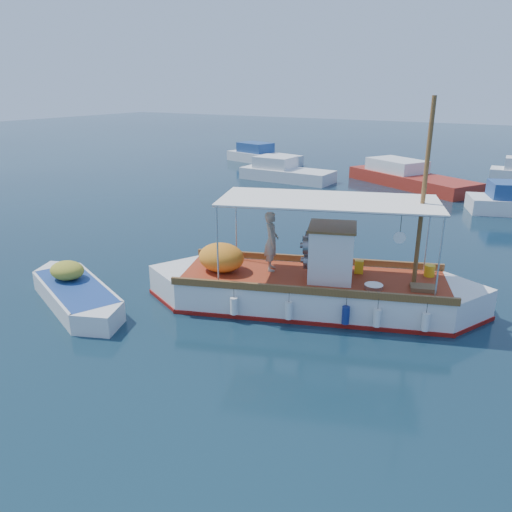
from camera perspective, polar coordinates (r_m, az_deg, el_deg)
The scene contains 6 objects.
ground at distance 14.86m, azimuth 4.24°, elevation -6.48°, with size 160.00×160.00×0.00m, color black.
fishing_caique at distance 15.15m, azimuth 6.17°, elevation -3.71°, with size 9.78×5.21×6.33m.
dinghy at distance 16.28m, azimuth -19.91°, elevation -4.19°, with size 5.06×3.00×1.34m.
bg_boat_nw at distance 35.23m, azimuth 3.29°, elevation 9.43°, with size 6.51×2.57×1.80m.
bg_boat_n at distance 34.72m, azimuth 16.96°, elevation 8.50°, with size 9.29×6.91×1.80m.
bg_boat_far_w at distance 43.41m, azimuth 0.70°, elevation 11.29°, with size 7.21×3.90×1.80m.
Camera 1 is at (5.86, -12.06, 6.41)m, focal length 35.00 mm.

